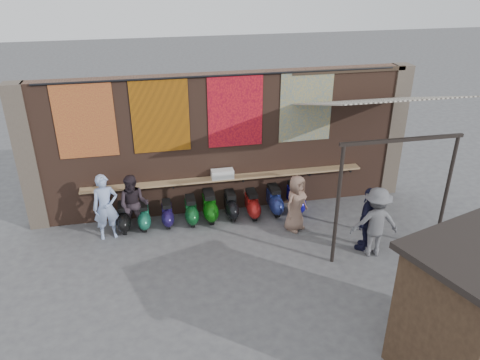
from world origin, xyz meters
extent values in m
plane|color=#474749|center=(0.00, 0.00, 0.00)|extent=(70.00, 70.00, 0.00)
cube|color=brown|center=(0.00, 2.70, 2.00)|extent=(10.00, 0.40, 4.00)
cube|color=#4C4238|center=(-5.20, 2.70, 2.00)|extent=(0.50, 0.50, 4.00)
cube|color=#4C4238|center=(5.20, 2.70, 2.00)|extent=(0.50, 0.50, 4.00)
cube|color=#9E7A51|center=(0.00, 2.33, 1.10)|extent=(8.00, 0.32, 0.05)
cube|color=white|center=(-0.11, 2.30, 1.25)|extent=(0.63, 0.28, 0.25)
cube|color=maroon|center=(-3.60, 2.48, 3.00)|extent=(1.50, 0.02, 2.00)
cube|color=orange|center=(-1.70, 2.48, 3.00)|extent=(1.50, 0.02, 2.00)
cube|color=red|center=(0.30, 2.48, 3.00)|extent=(1.50, 0.02, 2.00)
cube|color=#2B619E|center=(2.30, 2.48, 3.00)|extent=(1.50, 0.02, 2.00)
cylinder|color=black|center=(0.00, 2.47, 3.98)|extent=(9.50, 0.06, 0.06)
imported|color=#98ADDD|center=(-3.30, 1.65, 0.90)|extent=(0.72, 0.54, 1.80)
imported|color=#2A2027|center=(-2.59, 1.76, 0.84)|extent=(0.92, 0.78, 1.67)
imported|color=black|center=(3.13, -0.21, 0.86)|extent=(1.01, 1.00, 1.71)
imported|color=slate|center=(3.19, -0.49, 0.91)|extent=(1.27, 0.85, 1.83)
imported|color=#866555|center=(1.66, 1.04, 0.80)|extent=(0.93, 0.86, 1.59)
cube|color=black|center=(3.18, -4.12, 1.21)|extent=(2.65, 2.28, 2.43)
cube|color=gold|center=(2.92, -3.29, 1.76)|extent=(1.15, 0.41, 0.50)
cube|color=#473321|center=(2.92, -3.29, 0.89)|extent=(1.80, 0.66, 0.06)
cube|color=beige|center=(3.50, 0.90, 3.55)|extent=(3.20, 3.28, 0.97)
cube|color=#33261C|center=(3.50, 2.49, 3.95)|extent=(3.30, 0.08, 0.12)
cube|color=black|center=(3.50, -0.60, 3.08)|extent=(3.00, 0.08, 0.08)
cylinder|color=black|center=(2.10, -0.60, 1.55)|extent=(0.09, 0.09, 3.10)
cylinder|color=black|center=(4.90, -0.60, 1.55)|extent=(0.09, 0.09, 3.10)
camera|label=1|loc=(-2.05, -9.43, 6.82)|focal=35.00mm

